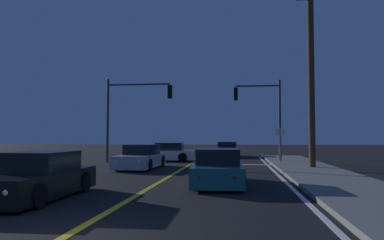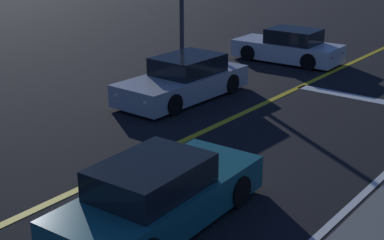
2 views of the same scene
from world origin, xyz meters
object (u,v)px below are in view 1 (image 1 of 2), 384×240
(traffic_signal_near_right, at_px, (263,108))
(street_sign_corner, at_px, (280,140))
(car_parked_curb_silver, at_px, (141,158))
(utility_pole_right, at_px, (311,68))
(car_lead_oncoming_navy, at_px, (228,150))
(car_following_oncoming_black, at_px, (38,178))
(traffic_signal_far_left, at_px, (131,106))
(car_far_approaching_teal, at_px, (218,169))
(car_mid_block_white, at_px, (167,153))

(traffic_signal_near_right, height_order, street_sign_corner, traffic_signal_near_right)
(car_parked_curb_silver, distance_m, utility_pole_right, 10.65)
(car_lead_oncoming_navy, distance_m, street_sign_corner, 10.39)
(car_following_oncoming_black, relative_size, traffic_signal_far_left, 0.81)
(car_far_approaching_teal, xyz_separation_m, traffic_signal_far_left, (-6.58, 11.00, 3.32))
(traffic_signal_near_right, bearing_deg, traffic_signal_far_left, 8.77)
(car_mid_block_white, distance_m, utility_pole_right, 12.17)
(utility_pole_right, bearing_deg, traffic_signal_far_left, 160.25)
(car_far_approaching_teal, bearing_deg, car_parked_curb_silver, 123.05)
(car_following_oncoming_black, bearing_deg, car_lead_oncoming_navy, -102.33)
(car_far_approaching_teal, height_order, car_lead_oncoming_navy, same)
(car_mid_block_white, xyz_separation_m, street_sign_corner, (7.80, -3.57, 0.99))
(car_parked_curb_silver, xyz_separation_m, traffic_signal_near_right, (7.19, 5.74, 3.21))
(street_sign_corner, bearing_deg, utility_pole_right, -62.23)
(car_following_oncoming_black, relative_size, utility_pole_right, 0.43)
(car_lead_oncoming_navy, relative_size, car_mid_block_white, 1.09)
(traffic_signal_far_left, distance_m, street_sign_corner, 10.27)
(car_parked_curb_silver, height_order, traffic_signal_near_right, traffic_signal_near_right)
(car_parked_curb_silver, xyz_separation_m, car_mid_block_white, (0.22, 6.52, -0.00))
(car_following_oncoming_black, bearing_deg, street_sign_corner, -122.51)
(car_parked_curb_silver, height_order, street_sign_corner, street_sign_corner)
(street_sign_corner, bearing_deg, car_mid_block_white, 155.38)
(car_lead_oncoming_navy, xyz_separation_m, traffic_signal_near_right, (2.66, -6.94, 3.21))
(car_far_approaching_teal, distance_m, utility_pole_right, 9.76)
(utility_pole_right, relative_size, street_sign_corner, 4.64)
(car_lead_oncoming_navy, relative_size, utility_pole_right, 0.44)
(car_parked_curb_silver, relative_size, car_mid_block_white, 1.10)
(traffic_signal_near_right, bearing_deg, car_following_oncoming_black, 65.03)
(car_lead_oncoming_navy, xyz_separation_m, utility_pole_right, (4.89, -12.39, 4.97))
(car_far_approaching_teal, xyz_separation_m, car_following_oncoming_black, (-5.00, -3.69, -0.00))
(car_parked_curb_silver, xyz_separation_m, traffic_signal_far_left, (-1.88, 4.34, 3.32))
(car_far_approaching_teal, height_order, street_sign_corner, street_sign_corner)
(car_mid_block_white, bearing_deg, traffic_signal_far_left, 133.83)
(traffic_signal_near_right, distance_m, traffic_signal_far_left, 9.18)
(car_far_approaching_teal, distance_m, street_sign_corner, 10.21)
(car_following_oncoming_black, height_order, car_mid_block_white, same)
(traffic_signal_near_right, distance_m, street_sign_corner, 3.67)
(traffic_signal_near_right, xyz_separation_m, utility_pole_right, (2.23, -5.46, 1.76))
(car_far_approaching_teal, distance_m, car_following_oncoming_black, 6.22)
(car_following_oncoming_black, xyz_separation_m, utility_pole_right, (9.72, 10.64, 4.97))
(car_lead_oncoming_navy, height_order, traffic_signal_near_right, traffic_signal_near_right)
(street_sign_corner, bearing_deg, car_parked_curb_silver, -159.85)
(car_lead_oncoming_navy, distance_m, traffic_signal_far_left, 11.03)
(car_parked_curb_silver, xyz_separation_m, utility_pole_right, (9.42, 0.29, 4.97))
(car_far_approaching_teal, height_order, utility_pole_right, utility_pole_right)
(car_following_oncoming_black, relative_size, traffic_signal_near_right, 0.81)
(car_parked_curb_silver, height_order, utility_pole_right, utility_pole_right)
(car_parked_curb_silver, distance_m, car_mid_block_white, 6.52)
(car_lead_oncoming_navy, bearing_deg, car_following_oncoming_black, -99.73)
(traffic_signal_near_right, height_order, utility_pole_right, utility_pole_right)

